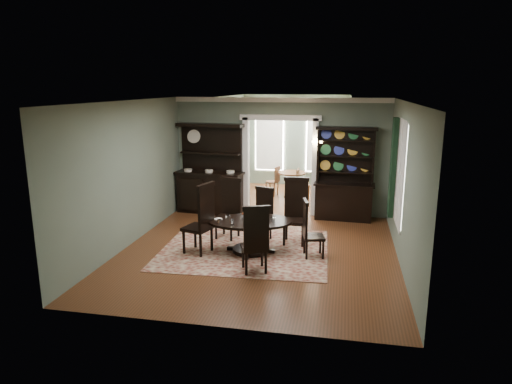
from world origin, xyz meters
TOP-DOWN VIEW (x-y plane):
  - room at (0.00, 0.04)m, footprint 5.51×6.01m
  - parlor at (0.00, 5.53)m, footprint 3.51×3.50m
  - doorway_trim at (0.00, 3.00)m, footprint 2.08×0.25m
  - right_window at (2.69, 0.93)m, footprint 0.15×1.47m
  - wall_sconce at (0.95, 2.85)m, footprint 0.27×0.21m
  - rug at (-0.30, 0.07)m, footprint 3.49×3.00m
  - dining_table at (-0.15, -0.03)m, footprint 1.88×1.86m
  - centerpiece at (-0.21, 0.04)m, footprint 1.27×0.81m
  - chair_far_left at (-0.81, 0.83)m, footprint 0.58×0.56m
  - chair_far_mid at (-0.05, 0.81)m, footprint 0.53×0.51m
  - chair_far_right at (0.66, 0.77)m, footprint 0.54×0.49m
  - chair_end_left at (-1.07, -0.29)m, footprint 0.63×0.65m
  - chair_end_right at (1.02, -0.07)m, footprint 0.49×0.51m
  - chair_near at (0.16, -1.07)m, footprint 0.60×0.59m
  - sideboard at (-1.81, 2.73)m, footprint 1.83×0.81m
  - welsh_dresser at (1.66, 2.75)m, footprint 1.51×0.62m
  - parlor_table at (0.12, 4.70)m, footprint 0.84×0.84m
  - parlor_chair_left at (-0.44, 4.83)m, footprint 0.42×0.41m
  - parlor_chair_right at (0.42, 4.52)m, footprint 0.39×0.39m

SIDE VIEW (x-z plane):
  - rug at x=-0.30m, z-range 0.00..0.01m
  - dining_table at x=-0.15m, z-range 0.13..0.79m
  - parlor_chair_left at x=-0.44m, z-range 0.03..0.94m
  - parlor_chair_right at x=0.42m, z-range 0.03..0.95m
  - parlor_table at x=0.12m, z-range 0.12..0.90m
  - chair_end_right at x=1.02m, z-range 0.03..1.18m
  - chair_far_mid at x=-0.05m, z-range 0.03..1.19m
  - chair_near at x=0.16m, z-range 0.03..1.31m
  - chair_far_left at x=-0.81m, z-range 0.03..1.36m
  - centerpiece at x=-0.21m, z-range 0.62..0.83m
  - chair_far_right at x=0.66m, z-range 0.04..1.44m
  - chair_end_left at x=-1.07m, z-range 0.04..1.48m
  - sideboard at x=-1.81m, z-range -0.35..1.99m
  - welsh_dresser at x=1.66m, z-range -0.32..1.99m
  - parlor at x=0.00m, z-range 0.01..3.02m
  - room at x=0.00m, z-range 0.07..3.08m
  - right_window at x=2.69m, z-range 0.54..2.66m
  - doorway_trim at x=0.00m, z-range 0.33..2.90m
  - wall_sconce at x=0.95m, z-range 1.79..1.99m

